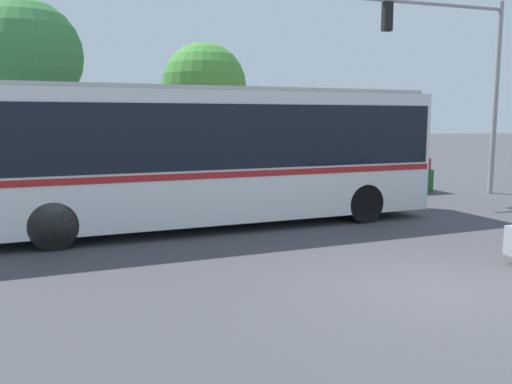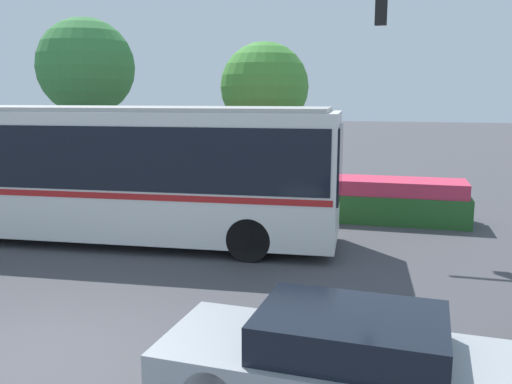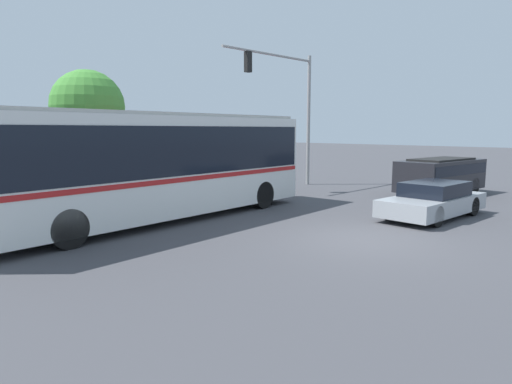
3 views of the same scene
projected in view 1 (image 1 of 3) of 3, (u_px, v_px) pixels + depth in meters
name	position (u px, v px, depth m)	size (l,w,h in m)	color
ground_plane	(437.00, 290.00, 8.33)	(140.00, 140.00, 0.00)	#444449
city_bus	(200.00, 149.00, 12.99)	(12.10, 3.37, 3.40)	silver
traffic_light_pole	(463.00, 64.00, 18.00)	(6.10, 0.24, 6.64)	gray
flowering_hedge	(288.00, 179.00, 18.17)	(10.76, 1.53, 1.25)	#286028
street_tree_left	(26.00, 56.00, 17.38)	(3.65, 3.65, 6.53)	brown
street_tree_centre	(204.00, 86.00, 21.47)	(3.41, 3.41, 5.68)	brown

